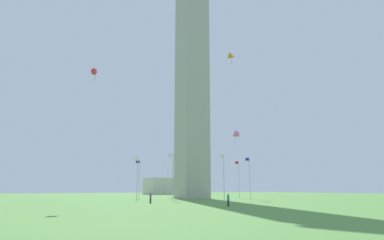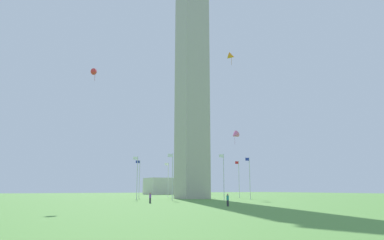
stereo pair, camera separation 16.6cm
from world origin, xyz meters
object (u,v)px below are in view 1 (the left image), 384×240
object	(u,v)px
person_purple_shirt	(150,198)
kite_red_delta	(95,72)
flagpole_n	(137,176)
distant_building	(176,186)
flagpole_e	(224,175)
person_teal_shirt	(228,200)
flagpole_w	(168,178)
kite_pink_delta	(235,135)
obelisk_monument	(192,78)
flagpole_sw	(206,178)
flagpole_s	(239,178)
flagpole_nw	(139,177)
flagpole_ne	(172,175)
kite_orange_delta	(232,56)

from	to	relation	value
person_purple_shirt	kite_red_delta	size ratio (longest dim) A/B	0.77
flagpole_n	distant_building	size ratio (longest dim) A/B	0.36
flagpole_e	person_purple_shirt	bearing A→B (deg)	18.30
person_teal_shirt	flagpole_w	bearing A→B (deg)	19.79
person_teal_shirt	kite_pink_delta	bearing A→B (deg)	-2.43
obelisk_monument	kite_red_delta	world-z (taller)	obelisk_monument
flagpole_e	flagpole_sw	size ratio (longest dim) A/B	1.00
flagpole_s	person_teal_shirt	bearing A→B (deg)	52.11
flagpole_w	flagpole_nw	size ratio (longest dim) A/B	1.00
flagpole_nw	kite_pink_delta	world-z (taller)	kite_pink_delta
flagpole_w	kite_red_delta	world-z (taller)	kite_red_delta
flagpole_ne	flagpole_nw	distance (m)	19.03
flagpole_e	distant_building	size ratio (longest dim) A/B	0.36
flagpole_sw	flagpole_nw	bearing A→B (deg)	-0.00
person_teal_shirt	kite_pink_delta	distance (m)	34.52
flagpole_ne	obelisk_monument	bearing A→B (deg)	-135.16
flagpole_ne	flagpole_e	size ratio (longest dim) A/B	1.00
flagpole_sw	kite_pink_delta	distance (m)	20.38
flagpole_s	flagpole_nw	xyz separation A→B (m)	(22.97, -9.51, 0.00)
distant_building	flagpole_s	bearing A→B (deg)	78.52
flagpole_n	flagpole_nw	size ratio (longest dim) A/B	1.00
person_purple_shirt	person_teal_shirt	bearing A→B (deg)	-151.23
flagpole_sw	kite_orange_delta	size ratio (longest dim) A/B	4.04
kite_red_delta	distant_building	size ratio (longest dim) A/B	0.08
kite_red_delta	flagpole_w	bearing A→B (deg)	-131.07
flagpole_n	kite_orange_delta	xyz separation A→B (m)	(-7.02, 26.28, 19.50)
obelisk_monument	person_teal_shirt	distance (m)	45.80
flagpole_n	person_teal_shirt	bearing A→B (deg)	91.19
flagpole_ne	distant_building	bearing A→B (deg)	-116.30
obelisk_monument	person_teal_shirt	bearing A→B (deg)	69.18
obelisk_monument	kite_pink_delta	world-z (taller)	obelisk_monument
flagpole_n	flagpole_s	size ratio (longest dim) A/B	1.00
flagpole_sw	distant_building	xyz separation A→B (m)	(-16.68, -53.22, -1.68)
flagpole_sw	distant_building	bearing A→B (deg)	-107.40
flagpole_n	person_purple_shirt	xyz separation A→B (m)	(4.51, 19.40, -4.19)
obelisk_monument	flagpole_sw	distance (m)	27.54
flagpole_n	flagpole_nw	xyz separation A→B (m)	(-3.94, -9.51, 0.00)
person_teal_shirt	kite_orange_delta	world-z (taller)	kite_orange_delta
flagpole_w	flagpole_e	bearing A→B (deg)	90.00
person_purple_shirt	kite_orange_delta	distance (m)	27.24
person_purple_shirt	kite_pink_delta	distance (m)	30.03
flagpole_e	distant_building	distance (m)	80.59
flagpole_ne	flagpole_s	xyz separation A→B (m)	(-22.97, -9.51, 0.00)
flagpole_e	kite_red_delta	size ratio (longest dim) A/B	4.28
flagpole_ne	flagpole_s	size ratio (longest dim) A/B	1.00
flagpole_nw	flagpole_w	bearing A→B (deg)	-157.50
flagpole_nw	distant_building	world-z (taller)	flagpole_nw
person_purple_shirt	distant_building	xyz separation A→B (m)	(-44.16, -82.13, 2.51)
flagpole_n	flagpole_sw	xyz separation A→B (m)	(-22.97, -9.51, 0.00)
kite_orange_delta	flagpole_n	bearing A→B (deg)	-75.05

